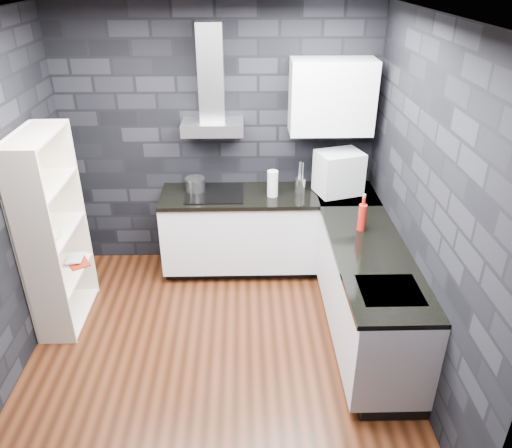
{
  "coord_description": "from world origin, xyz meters",
  "views": [
    {
      "loc": [
        0.26,
        -3.33,
        3.01
      ],
      "look_at": [
        0.35,
        0.45,
        1.0
      ],
      "focal_mm": 35.0,
      "sensor_mm": 36.0,
      "label": 1
    }
  ],
  "objects_px": {
    "utensil_crock": "(300,185)",
    "bookshelf": "(53,233)",
    "fruit_bowl": "(47,237)",
    "storage_jar": "(273,191)",
    "pot": "(195,185)",
    "red_bottle": "(362,217)",
    "appliance_garage": "(339,173)",
    "glass_vase": "(273,184)"
  },
  "relations": [
    {
      "from": "storage_jar",
      "to": "bookshelf",
      "type": "relative_size",
      "value": 0.06
    },
    {
      "from": "fruit_bowl",
      "to": "storage_jar",
      "type": "bearing_deg",
      "value": 23.46
    },
    {
      "from": "storage_jar",
      "to": "utensil_crock",
      "type": "distance_m",
      "value": 0.31
    },
    {
      "from": "utensil_crock",
      "to": "appliance_garage",
      "type": "bearing_deg",
      "value": -8.95
    },
    {
      "from": "fruit_bowl",
      "to": "utensil_crock",
      "type": "bearing_deg",
      "value": 23.26
    },
    {
      "from": "utensil_crock",
      "to": "fruit_bowl",
      "type": "height_order",
      "value": "utensil_crock"
    },
    {
      "from": "pot",
      "to": "red_bottle",
      "type": "relative_size",
      "value": 0.82
    },
    {
      "from": "storage_jar",
      "to": "utensil_crock",
      "type": "xyz_separation_m",
      "value": [
        0.29,
        0.12,
        0.02
      ]
    },
    {
      "from": "storage_jar",
      "to": "appliance_garage",
      "type": "relative_size",
      "value": 0.24
    },
    {
      "from": "pot",
      "to": "storage_jar",
      "type": "height_order",
      "value": "pot"
    },
    {
      "from": "glass_vase",
      "to": "bookshelf",
      "type": "distance_m",
      "value": 2.09
    },
    {
      "from": "utensil_crock",
      "to": "bookshelf",
      "type": "distance_m",
      "value": 2.4
    },
    {
      "from": "red_bottle",
      "to": "glass_vase",
      "type": "bearing_deg",
      "value": 135.38
    },
    {
      "from": "storage_jar",
      "to": "fruit_bowl",
      "type": "bearing_deg",
      "value": -156.54
    },
    {
      "from": "fruit_bowl",
      "to": "appliance_garage",
      "type": "bearing_deg",
      "value": 19.07
    },
    {
      "from": "utensil_crock",
      "to": "fruit_bowl",
      "type": "distance_m",
      "value": 2.44
    },
    {
      "from": "glass_vase",
      "to": "fruit_bowl",
      "type": "relative_size",
      "value": 1.16
    },
    {
      "from": "fruit_bowl",
      "to": "pot",
      "type": "bearing_deg",
      "value": 40.39
    },
    {
      "from": "appliance_garage",
      "to": "glass_vase",
      "type": "bearing_deg",
      "value": 166.99
    },
    {
      "from": "glass_vase",
      "to": "utensil_crock",
      "type": "xyz_separation_m",
      "value": [
        0.29,
        0.11,
        -0.06
      ]
    },
    {
      "from": "storage_jar",
      "to": "fruit_bowl",
      "type": "height_order",
      "value": "storage_jar"
    },
    {
      "from": "utensil_crock",
      "to": "appliance_garage",
      "type": "xyz_separation_m",
      "value": [
        0.38,
        -0.06,
        0.15
      ]
    },
    {
      "from": "storage_jar",
      "to": "bookshelf",
      "type": "xyz_separation_m",
      "value": [
        -1.96,
        -0.72,
        -0.05
      ]
    },
    {
      "from": "storage_jar",
      "to": "utensil_crock",
      "type": "relative_size",
      "value": 0.74
    },
    {
      "from": "glass_vase",
      "to": "appliance_garage",
      "type": "height_order",
      "value": "appliance_garage"
    },
    {
      "from": "utensil_crock",
      "to": "red_bottle",
      "type": "relative_size",
      "value": 0.59
    },
    {
      "from": "glass_vase",
      "to": "utensil_crock",
      "type": "height_order",
      "value": "glass_vase"
    },
    {
      "from": "appliance_garage",
      "to": "bookshelf",
      "type": "height_order",
      "value": "bookshelf"
    },
    {
      "from": "glass_vase",
      "to": "appliance_garage",
      "type": "bearing_deg",
      "value": 4.12
    },
    {
      "from": "red_bottle",
      "to": "fruit_bowl",
      "type": "height_order",
      "value": "red_bottle"
    },
    {
      "from": "pot",
      "to": "fruit_bowl",
      "type": "xyz_separation_m",
      "value": [
        -1.17,
        -1.0,
        -0.03
      ]
    },
    {
      "from": "pot",
      "to": "storage_jar",
      "type": "relative_size",
      "value": 1.89
    },
    {
      "from": "appliance_garage",
      "to": "utensil_crock",
      "type": "bearing_deg",
      "value": 153.91
    },
    {
      "from": "pot",
      "to": "appliance_garage",
      "type": "relative_size",
      "value": 0.46
    },
    {
      "from": "pot",
      "to": "glass_vase",
      "type": "height_order",
      "value": "glass_vase"
    },
    {
      "from": "appliance_garage",
      "to": "red_bottle",
      "type": "bearing_deg",
      "value": -101.37
    },
    {
      "from": "glass_vase",
      "to": "bookshelf",
      "type": "xyz_separation_m",
      "value": [
        -1.96,
        -0.73,
        -0.13
      ]
    },
    {
      "from": "glass_vase",
      "to": "fruit_bowl",
      "type": "bearing_deg",
      "value": -156.32
    },
    {
      "from": "utensil_crock",
      "to": "appliance_garage",
      "type": "relative_size",
      "value": 0.33
    },
    {
      "from": "pot",
      "to": "storage_jar",
      "type": "distance_m",
      "value": 0.8
    },
    {
      "from": "bookshelf",
      "to": "fruit_bowl",
      "type": "bearing_deg",
      "value": -104.22
    },
    {
      "from": "glass_vase",
      "to": "appliance_garage",
      "type": "relative_size",
      "value": 0.62
    }
  ]
}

